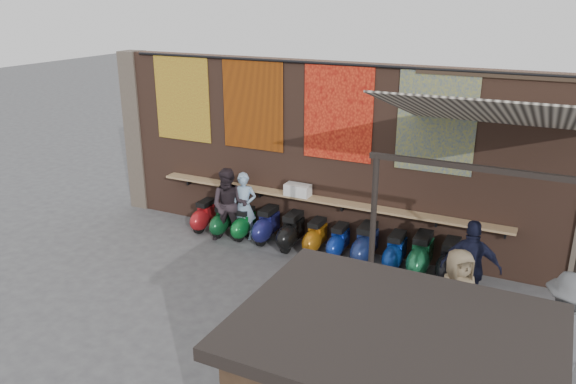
{
  "coord_description": "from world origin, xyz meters",
  "views": [
    {
      "loc": [
        4.39,
        -8.2,
        5.27
      ],
      "look_at": [
        -0.21,
        1.2,
        1.6
      ],
      "focal_mm": 35.0,
      "sensor_mm": 36.0,
      "label": 1
    }
  ],
  "objects_px": {
    "diner_left": "(244,206)",
    "scooter_stool_1": "(223,220)",
    "scooter_stool_5": "(316,237)",
    "scooter_stool_8": "(395,252)",
    "scooter_stool_10": "(449,261)",
    "scooter_stool_0": "(205,216)",
    "scooter_stool_2": "(244,224)",
    "shopper_tan": "(456,297)",
    "shelf_box": "(298,190)",
    "scooter_stool_7": "(365,245)",
    "scooter_stool_6": "(339,241)",
    "diner_right": "(229,206)",
    "shopper_navy": "(471,268)",
    "scooter_stool_4": "(292,232)",
    "scooter_stool_9": "(421,255)",
    "shopper_grey": "(566,336)",
    "scooter_stool_3": "(267,225)"
  },
  "relations": [
    {
      "from": "diner_right",
      "to": "scooter_stool_2",
      "type": "bearing_deg",
      "value": 36.76
    },
    {
      "from": "scooter_stool_0",
      "to": "scooter_stool_6",
      "type": "relative_size",
      "value": 1.03
    },
    {
      "from": "shelf_box",
      "to": "shopper_tan",
      "type": "distance_m",
      "value": 4.58
    },
    {
      "from": "scooter_stool_2",
      "to": "scooter_stool_10",
      "type": "xyz_separation_m",
      "value": [
        4.6,
        -0.02,
        0.06
      ]
    },
    {
      "from": "diner_left",
      "to": "scooter_stool_1",
      "type": "bearing_deg",
      "value": 168.32
    },
    {
      "from": "shopper_grey",
      "to": "scooter_stool_5",
      "type": "bearing_deg",
      "value": -29.25
    },
    {
      "from": "scooter_stool_3",
      "to": "scooter_stool_10",
      "type": "distance_m",
      "value": 4.04
    },
    {
      "from": "scooter_stool_2",
      "to": "shopper_tan",
      "type": "height_order",
      "value": "shopper_tan"
    },
    {
      "from": "diner_left",
      "to": "shopper_grey",
      "type": "bearing_deg",
      "value": -38.72
    },
    {
      "from": "shelf_box",
      "to": "scooter_stool_1",
      "type": "height_order",
      "value": "shelf_box"
    },
    {
      "from": "scooter_stool_8",
      "to": "scooter_stool_10",
      "type": "relative_size",
      "value": 0.94
    },
    {
      "from": "scooter_stool_10",
      "to": "shopper_navy",
      "type": "relative_size",
      "value": 0.49
    },
    {
      "from": "scooter_stool_10",
      "to": "shopper_tan",
      "type": "distance_m",
      "value": 2.18
    },
    {
      "from": "shelf_box",
      "to": "scooter_stool_7",
      "type": "xyz_separation_m",
      "value": [
        1.7,
        -0.33,
        -0.84
      ]
    },
    {
      "from": "scooter_stool_4",
      "to": "scooter_stool_8",
      "type": "relative_size",
      "value": 1.05
    },
    {
      "from": "scooter_stool_8",
      "to": "diner_left",
      "type": "height_order",
      "value": "diner_left"
    },
    {
      "from": "shopper_grey",
      "to": "scooter_stool_2",
      "type": "bearing_deg",
      "value": -22.16
    },
    {
      "from": "scooter_stool_0",
      "to": "scooter_stool_8",
      "type": "bearing_deg",
      "value": -0.36
    },
    {
      "from": "scooter_stool_7",
      "to": "shopper_tan",
      "type": "distance_m",
      "value": 3.03
    },
    {
      "from": "shelf_box",
      "to": "scooter_stool_1",
      "type": "distance_m",
      "value": 1.99
    },
    {
      "from": "shopper_tan",
      "to": "scooter_stool_6",
      "type": "bearing_deg",
      "value": 102.09
    },
    {
      "from": "scooter_stool_3",
      "to": "diner_right",
      "type": "height_order",
      "value": "diner_right"
    },
    {
      "from": "diner_left",
      "to": "scooter_stool_10",
      "type": "bearing_deg",
      "value": -16.64
    },
    {
      "from": "scooter_stool_5",
      "to": "scooter_stool_7",
      "type": "distance_m",
      "value": 1.14
    },
    {
      "from": "diner_right",
      "to": "shopper_navy",
      "type": "relative_size",
      "value": 0.98
    },
    {
      "from": "shopper_grey",
      "to": "shopper_tan",
      "type": "xyz_separation_m",
      "value": [
        -1.54,
        0.61,
        -0.12
      ]
    },
    {
      "from": "scooter_stool_5",
      "to": "scooter_stool_8",
      "type": "bearing_deg",
      "value": -1.62
    },
    {
      "from": "scooter_stool_0",
      "to": "shopper_grey",
      "type": "distance_m",
      "value": 8.18
    },
    {
      "from": "scooter_stool_5",
      "to": "scooter_stool_6",
      "type": "distance_m",
      "value": 0.53
    },
    {
      "from": "scooter_stool_7",
      "to": "shopper_grey",
      "type": "height_order",
      "value": "shopper_grey"
    },
    {
      "from": "scooter_stool_6",
      "to": "shelf_box",
      "type": "bearing_deg",
      "value": 166.16
    },
    {
      "from": "shelf_box",
      "to": "scooter_stool_8",
      "type": "xyz_separation_m",
      "value": [
        2.33,
        -0.33,
        -0.87
      ]
    },
    {
      "from": "shelf_box",
      "to": "scooter_stool_2",
      "type": "distance_m",
      "value": 1.53
    },
    {
      "from": "scooter_stool_4",
      "to": "scooter_stool_10",
      "type": "bearing_deg",
      "value": 0.34
    },
    {
      "from": "scooter_stool_9",
      "to": "scooter_stool_4",
      "type": "bearing_deg",
      "value": -179.93
    },
    {
      "from": "scooter_stool_6",
      "to": "scooter_stool_8",
      "type": "relative_size",
      "value": 0.91
    },
    {
      "from": "scooter_stool_1",
      "to": "scooter_stool_2",
      "type": "bearing_deg",
      "value": 4.64
    },
    {
      "from": "scooter_stool_0",
      "to": "scooter_stool_6",
      "type": "xyz_separation_m",
      "value": [
        3.37,
        0.04,
        -0.01
      ]
    },
    {
      "from": "scooter_stool_1",
      "to": "scooter_stool_8",
      "type": "height_order",
      "value": "scooter_stool_8"
    },
    {
      "from": "shelf_box",
      "to": "shopper_tan",
      "type": "relative_size",
      "value": 0.35
    },
    {
      "from": "shopper_tan",
      "to": "shopper_navy",
      "type": "bearing_deg",
      "value": 46.62
    },
    {
      "from": "scooter_stool_4",
      "to": "scooter_stool_6",
      "type": "xyz_separation_m",
      "value": [
        1.07,
        0.07,
        -0.05
      ]
    },
    {
      "from": "scooter_stool_3",
      "to": "shopper_navy",
      "type": "height_order",
      "value": "shopper_navy"
    },
    {
      "from": "scooter_stool_0",
      "to": "scooter_stool_8",
      "type": "relative_size",
      "value": 0.94
    },
    {
      "from": "scooter_stool_2",
      "to": "scooter_stool_9",
      "type": "relative_size",
      "value": 0.82
    },
    {
      "from": "scooter_stool_0",
      "to": "scooter_stool_9",
      "type": "relative_size",
      "value": 0.85
    },
    {
      "from": "scooter_stool_7",
      "to": "shopper_grey",
      "type": "distance_m",
      "value": 4.61
    },
    {
      "from": "scooter_stool_4",
      "to": "scooter_stool_5",
      "type": "relative_size",
      "value": 1.1
    },
    {
      "from": "shopper_navy",
      "to": "shopper_tan",
      "type": "distance_m",
      "value": 1.02
    },
    {
      "from": "diner_left",
      "to": "diner_right",
      "type": "xyz_separation_m",
      "value": [
        -0.2,
        -0.3,
        0.08
      ]
    }
  ]
}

